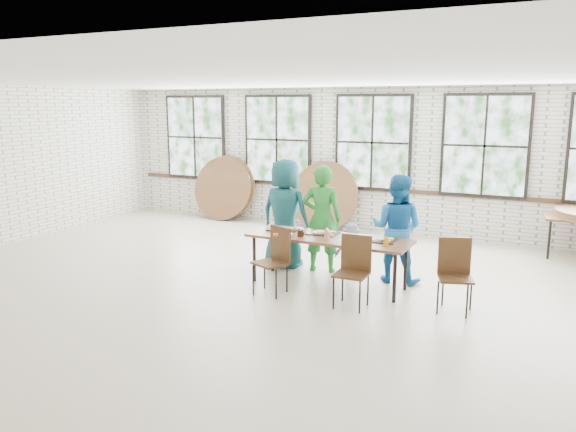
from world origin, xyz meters
name	(u,v)px	position (x,y,z in m)	size (l,w,h in m)	color
room	(373,145)	(0.00, 4.44, 1.83)	(12.00, 12.00, 12.00)	#B4A98F
dining_table	(329,240)	(0.54, 0.65, 0.69)	(2.42, 0.86, 0.74)	brown
chair_near_left	(275,255)	(-0.02, 0.03, 0.56)	(0.55, 0.54, 0.95)	#462C17
chair_near_right	(354,265)	(1.15, 0.02, 0.56)	(0.42, 0.41, 0.95)	#462C17
chair_spare	(455,268)	(2.38, 0.43, 0.56)	(0.52, 0.51, 0.95)	#462C17
adult_teal	(285,213)	(-0.49, 1.30, 0.89)	(0.87, 0.57, 1.79)	navy
adult_green	(322,219)	(0.17, 1.30, 0.86)	(0.63, 0.41, 1.72)	#22812E
toddler	(351,249)	(0.67, 1.30, 0.41)	(0.53, 0.31, 0.83)	#121B38
adult_blue	(397,228)	(1.37, 1.30, 0.82)	(0.79, 0.62, 1.63)	#196AAF
tabletop_clutter	(334,236)	(0.63, 0.65, 0.77)	(2.01, 0.57, 0.11)	black
round_tops_leaning	(256,190)	(-2.64, 4.21, 0.74)	(4.06, 0.46, 1.48)	brown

